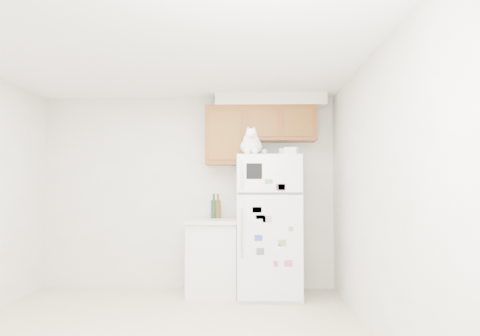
{
  "coord_description": "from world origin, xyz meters",
  "views": [
    {
      "loc": [
        0.83,
        -3.63,
        1.32
      ],
      "look_at": [
        0.69,
        1.55,
        1.55
      ],
      "focal_mm": 32.0,
      "sensor_mm": 36.0,
      "label": 1
    }
  ],
  "objects_px": {
    "refrigerator": "(269,225)",
    "storage_box_front": "(291,151)",
    "base_counter": "(213,256)",
    "bottle_green": "(214,206)",
    "storage_box_back": "(287,153)",
    "cat": "(251,144)",
    "bottle_amber": "(218,206)"
  },
  "relations": [
    {
      "from": "bottle_green",
      "to": "bottle_amber",
      "type": "bearing_deg",
      "value": 1.51
    },
    {
      "from": "refrigerator",
      "to": "storage_box_front",
      "type": "xyz_separation_m",
      "value": [
        0.26,
        -0.16,
        0.89
      ]
    },
    {
      "from": "bottle_green",
      "to": "storage_box_back",
      "type": "bearing_deg",
      "value": -8.82
    },
    {
      "from": "cat",
      "to": "storage_box_front",
      "type": "distance_m",
      "value": 0.48
    },
    {
      "from": "storage_box_front",
      "to": "bottle_green",
      "type": "xyz_separation_m",
      "value": [
        -0.96,
        0.4,
        -0.67
      ]
    },
    {
      "from": "cat",
      "to": "bottle_green",
      "type": "bearing_deg",
      "value": 136.68
    },
    {
      "from": "storage_box_back",
      "to": "bottle_green",
      "type": "xyz_separation_m",
      "value": [
        -0.93,
        0.14,
        -0.67
      ]
    },
    {
      "from": "storage_box_front",
      "to": "storage_box_back",
      "type": "bearing_deg",
      "value": 115.29
    },
    {
      "from": "storage_box_front",
      "to": "bottle_amber",
      "type": "xyz_separation_m",
      "value": [
        -0.9,
        0.41,
        -0.67
      ]
    },
    {
      "from": "storage_box_front",
      "to": "bottle_green",
      "type": "distance_m",
      "value": 1.23
    },
    {
      "from": "bottle_amber",
      "to": "storage_box_back",
      "type": "bearing_deg",
      "value": -9.45
    },
    {
      "from": "refrigerator",
      "to": "base_counter",
      "type": "relative_size",
      "value": 1.85
    },
    {
      "from": "cat",
      "to": "bottle_green",
      "type": "xyz_separation_m",
      "value": [
        -0.48,
        0.46,
        -0.74
      ]
    },
    {
      "from": "bottle_green",
      "to": "bottle_amber",
      "type": "xyz_separation_m",
      "value": [
        0.05,
        0.0,
        -0.0
      ]
    },
    {
      "from": "refrigerator",
      "to": "bottle_green",
      "type": "xyz_separation_m",
      "value": [
        -0.69,
        0.25,
        0.23
      ]
    },
    {
      "from": "storage_box_back",
      "to": "bottle_green",
      "type": "bearing_deg",
      "value": -175.51
    },
    {
      "from": "base_counter",
      "to": "bottle_green",
      "type": "distance_m",
      "value": 0.64
    },
    {
      "from": "storage_box_back",
      "to": "storage_box_front",
      "type": "distance_m",
      "value": 0.26
    },
    {
      "from": "cat",
      "to": "storage_box_front",
      "type": "relative_size",
      "value": 3.06
    },
    {
      "from": "cat",
      "to": "storage_box_back",
      "type": "xyz_separation_m",
      "value": [
        0.45,
        0.31,
        -0.07
      ]
    },
    {
      "from": "refrigerator",
      "to": "bottle_amber",
      "type": "relative_size",
      "value": 5.4
    },
    {
      "from": "storage_box_front",
      "to": "bottle_amber",
      "type": "height_order",
      "value": "storage_box_front"
    },
    {
      "from": "storage_box_front",
      "to": "refrigerator",
      "type": "bearing_deg",
      "value": 168.46
    },
    {
      "from": "storage_box_back",
      "to": "storage_box_front",
      "type": "bearing_deg",
      "value": -70.99
    },
    {
      "from": "storage_box_back",
      "to": "storage_box_front",
      "type": "height_order",
      "value": "storage_box_back"
    },
    {
      "from": "refrigerator",
      "to": "storage_box_front",
      "type": "height_order",
      "value": "storage_box_front"
    },
    {
      "from": "base_counter",
      "to": "bottle_green",
      "type": "height_order",
      "value": "bottle_green"
    },
    {
      "from": "cat",
      "to": "storage_box_front",
      "type": "xyz_separation_m",
      "value": [
        0.47,
        0.05,
        -0.08
      ]
    },
    {
      "from": "refrigerator",
      "to": "storage_box_front",
      "type": "distance_m",
      "value": 0.95
    },
    {
      "from": "cat",
      "to": "bottle_amber",
      "type": "relative_size",
      "value": 1.46
    },
    {
      "from": "base_counter",
      "to": "bottle_amber",
      "type": "height_order",
      "value": "bottle_amber"
    },
    {
      "from": "base_counter",
      "to": "refrigerator",
      "type": "bearing_deg",
      "value": -6.09
    }
  ]
}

